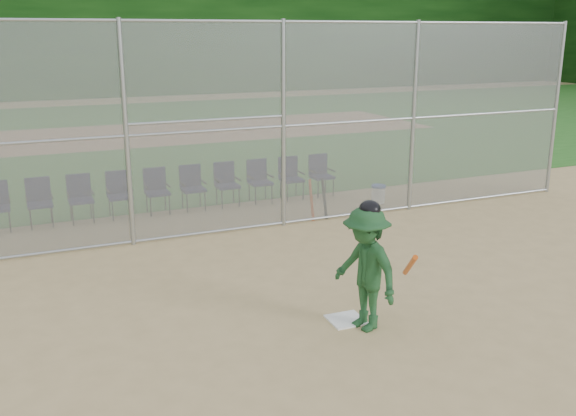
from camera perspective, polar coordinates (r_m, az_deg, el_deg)
name	(u,v)px	position (r m, az deg, el deg)	size (l,w,h in m)	color
ground	(367,339)	(8.36, 7.05, -11.52)	(100.00, 100.00, 0.00)	tan
grass_strip	(122,135)	(24.96, -14.56, 6.27)	(100.00, 100.00, 0.00)	#24601C
dirt_patch_far	(122,135)	(24.96, -14.56, 6.27)	(24.00, 24.00, 0.00)	tan
backstop_fence	(234,126)	(12.13, -4.80, 7.31)	(16.09, 0.09, 4.00)	gray
home_plate	(346,320)	(8.82, 5.20, -9.87)	(0.47, 0.47, 0.02)	white
batter_at_plate	(366,268)	(8.33, 6.93, -5.31)	(1.00, 1.34, 1.73)	#1E4B25
water_cooler	(378,194)	(14.69, 8.03, 1.25)	(0.33, 0.33, 0.41)	white
spare_bats	(318,199)	(13.27, 2.68, 0.78)	(0.36, 0.28, 0.84)	#D84C14
chair_1	(40,203)	(13.64, -21.20, 0.40)	(0.54, 0.52, 0.96)	#0E1035
chair_2	(81,199)	(13.68, -17.93, 0.75)	(0.54, 0.52, 0.96)	#0E1035
chair_3	(120,195)	(13.78, -14.71, 1.09)	(0.54, 0.52, 0.96)	#0E1035
chair_4	(157,192)	(13.91, -11.53, 1.43)	(0.54, 0.52, 0.96)	#0E1035
chair_5	(193,188)	(14.09, -8.42, 1.75)	(0.54, 0.52, 0.96)	#0E1035
chair_6	(228,185)	(14.31, -5.40, 2.06)	(0.54, 0.52, 0.96)	#0E1035
chair_7	(260,182)	(14.56, -2.47, 2.36)	(0.54, 0.52, 0.96)	#0E1035
chair_8	(292,179)	(14.86, 0.34, 2.63)	(0.54, 0.52, 0.96)	#0E1035
chair_9	(322,176)	(15.19, 3.05, 2.89)	(0.54, 0.52, 0.96)	#0E1035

